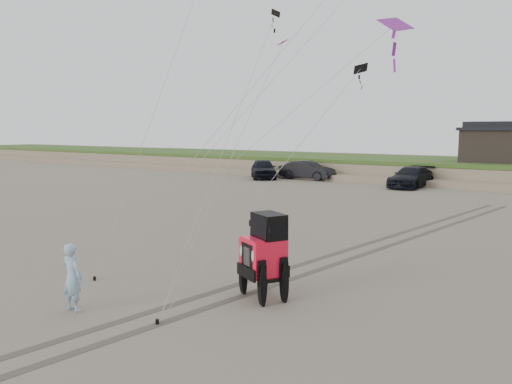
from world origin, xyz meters
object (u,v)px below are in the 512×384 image
jeep (263,265)px  man (72,277)px  truck_c (411,177)px  truck_b (307,170)px  cabin (504,144)px  truck_a (263,169)px

jeep → man: bearing=-107.1°
truck_c → jeep: (5.15, -27.47, 0.11)m
truck_b → jeep: bearing=-153.1°
man → cabin: bearing=-96.8°
jeep → truck_a: bearing=150.9°
truck_a → man: truck_a is taller
cabin → truck_c: size_ratio=1.18×
jeep → truck_c: bearing=127.0°
truck_a → truck_b: (3.81, 1.35, -0.06)m
jeep → cabin: bearing=116.5°
cabin → man: (-3.19, -38.58, -2.40)m
jeep → man: jeep is taller
truck_b → man: size_ratio=2.97×
jeep → man: (-3.24, -3.42, -0.06)m
cabin → man: 38.79m
truck_c → jeep: jeep is taller
truck_a → jeep: (18.48, -26.89, 0.01)m
truck_b → jeep: jeep is taller
truck_b → truck_a: bearing=109.0°
cabin → truck_c: 9.56m
truck_c → jeep: size_ratio=1.13×
cabin → truck_a: size_ratio=1.24×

